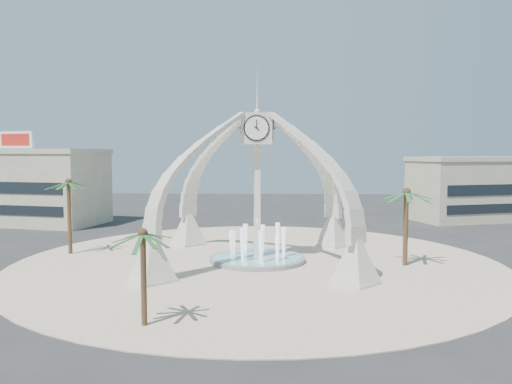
{
  "coord_description": "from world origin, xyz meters",
  "views": [
    {
      "loc": [
        1.7,
        -41.1,
        9.06
      ],
      "look_at": [
        -0.19,
        2.0,
        5.7
      ],
      "focal_mm": 35.0,
      "sensor_mm": 36.0,
      "label": 1
    }
  ],
  "objects_px": {
    "palm_west": "(68,183)",
    "palm_north": "(338,185)",
    "palm_south": "(143,235)",
    "clock_tower": "(257,184)",
    "palm_east": "(406,193)",
    "fountain": "(257,258)"
  },
  "relations": [
    {
      "from": "palm_east",
      "to": "palm_west",
      "type": "height_order",
      "value": "palm_west"
    },
    {
      "from": "palm_east",
      "to": "palm_west",
      "type": "distance_m",
      "value": 29.08
    },
    {
      "from": "palm_north",
      "to": "palm_west",
      "type": "bearing_deg",
      "value": -157.73
    },
    {
      "from": "palm_north",
      "to": "palm_south",
      "type": "height_order",
      "value": "palm_north"
    },
    {
      "from": "palm_east",
      "to": "palm_south",
      "type": "height_order",
      "value": "palm_east"
    },
    {
      "from": "palm_east",
      "to": "palm_north",
      "type": "bearing_deg",
      "value": 105.57
    },
    {
      "from": "clock_tower",
      "to": "fountain",
      "type": "distance_m",
      "value": 6.2
    },
    {
      "from": "palm_west",
      "to": "palm_north",
      "type": "height_order",
      "value": "palm_west"
    },
    {
      "from": "palm_east",
      "to": "palm_north",
      "type": "height_order",
      "value": "palm_east"
    },
    {
      "from": "clock_tower",
      "to": "palm_north",
      "type": "bearing_deg",
      "value": 57.27
    },
    {
      "from": "palm_west",
      "to": "palm_north",
      "type": "relative_size",
      "value": 1.12
    },
    {
      "from": "clock_tower",
      "to": "palm_south",
      "type": "xyz_separation_m",
      "value": [
        -5.28,
        -15.84,
        -1.63
      ]
    },
    {
      "from": "palm_east",
      "to": "palm_north",
      "type": "relative_size",
      "value": 1.05
    },
    {
      "from": "clock_tower",
      "to": "palm_west",
      "type": "distance_m",
      "value": 17.09
    },
    {
      "from": "clock_tower",
      "to": "fountain",
      "type": "bearing_deg",
      "value": 90.0
    },
    {
      "from": "palm_west",
      "to": "palm_south",
      "type": "bearing_deg",
      "value": -57.42
    },
    {
      "from": "palm_north",
      "to": "palm_east",
      "type": "bearing_deg",
      "value": -74.43
    },
    {
      "from": "clock_tower",
      "to": "palm_south",
      "type": "distance_m",
      "value": 16.77
    },
    {
      "from": "clock_tower",
      "to": "palm_south",
      "type": "height_order",
      "value": "clock_tower"
    },
    {
      "from": "palm_east",
      "to": "fountain",
      "type": "bearing_deg",
      "value": 175.02
    },
    {
      "from": "clock_tower",
      "to": "palm_north",
      "type": "xyz_separation_m",
      "value": [
        8.13,
        12.65,
        -0.79
      ]
    },
    {
      "from": "fountain",
      "to": "palm_east",
      "type": "relative_size",
      "value": 1.18
    }
  ]
}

